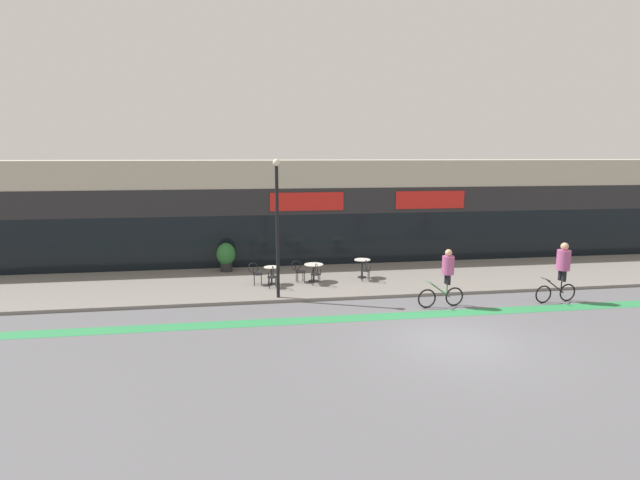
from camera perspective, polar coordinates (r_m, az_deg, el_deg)
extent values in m
plane|color=#5B5B60|center=(14.98, 15.21, -11.14)|extent=(120.00, 120.00, 0.00)
cube|color=slate|center=(21.47, 7.38, -4.33)|extent=(40.00, 5.50, 0.12)
cube|color=#B2A899|center=(25.58, 4.55, 3.52)|extent=(40.00, 4.00, 4.99)
cube|color=black|center=(23.84, 5.60, 0.20)|extent=(38.80, 0.10, 2.40)
cube|color=#232326|center=(23.63, 5.66, 4.52)|extent=(39.20, 0.14, 1.20)
cube|color=red|center=(23.01, -1.50, 4.42)|extent=(3.41, 0.08, 0.84)
cube|color=red|center=(24.48, 12.47, 4.51)|extent=(3.41, 0.08, 0.84)
cube|color=#2D844C|center=(17.12, 11.86, -8.33)|extent=(36.00, 0.70, 0.01)
cylinder|color=black|center=(20.19, -5.54, -5.00)|extent=(0.33, 0.33, 0.02)
cylinder|color=black|center=(20.11, -5.56, -4.09)|extent=(0.07, 0.07, 0.68)
cylinder|color=silver|center=(20.02, -5.57, -3.10)|extent=(0.60, 0.60, 0.02)
cylinder|color=black|center=(20.51, -0.73, -4.72)|extent=(0.43, 0.43, 0.02)
cylinder|color=black|center=(20.43, -0.73, -3.80)|extent=(0.07, 0.07, 0.70)
cylinder|color=silver|center=(20.35, -0.73, -2.82)|extent=(0.77, 0.77, 0.02)
cylinder|color=black|center=(21.22, 4.83, -4.26)|extent=(0.37, 0.37, 0.02)
cylinder|color=black|center=(21.14, 4.84, -3.30)|extent=(0.07, 0.07, 0.75)
cylinder|color=silver|center=(21.05, 4.86, -2.26)|extent=(0.68, 0.68, 0.02)
cylinder|color=black|center=(19.55, -5.47, -4.21)|extent=(0.44, 0.44, 0.03)
cylinder|color=black|center=(19.72, -5.93, -4.77)|extent=(0.03, 0.03, 0.42)
cylinder|color=black|center=(19.76, -5.12, -4.72)|extent=(0.03, 0.03, 0.42)
cylinder|color=black|center=(19.45, -5.80, -4.97)|extent=(0.03, 0.03, 0.42)
cylinder|color=black|center=(19.49, -4.98, -4.92)|extent=(0.03, 0.03, 0.42)
torus|color=black|center=(19.33, -5.40, -3.57)|extent=(0.07, 0.41, 0.41)
cylinder|color=black|center=(19.33, -5.90, -3.99)|extent=(0.03, 0.03, 0.23)
cylinder|color=black|center=(19.38, -4.89, -3.93)|extent=(0.03, 0.03, 0.23)
cylinder|color=black|center=(20.06, -7.13, -3.88)|extent=(0.41, 0.41, 0.03)
cylinder|color=black|center=(20.25, -6.72, -4.39)|extent=(0.03, 0.03, 0.42)
cylinder|color=black|center=(19.98, -6.72, -4.59)|extent=(0.03, 0.03, 0.42)
cylinder|color=black|center=(20.25, -7.52, -4.41)|extent=(0.03, 0.03, 0.42)
cylinder|color=black|center=(19.98, -7.52, -4.61)|extent=(0.03, 0.03, 0.42)
torus|color=black|center=(20.00, -7.64, -3.16)|extent=(0.41, 0.04, 0.41)
cylinder|color=black|center=(20.20, -7.62, -3.42)|extent=(0.03, 0.03, 0.23)
cylinder|color=black|center=(19.87, -7.63, -3.64)|extent=(0.03, 0.03, 0.23)
cylinder|color=black|center=(19.88, -0.51, -3.93)|extent=(0.43, 0.43, 0.03)
cylinder|color=black|center=(20.04, -0.98, -4.48)|extent=(0.03, 0.03, 0.42)
cylinder|color=black|center=(20.10, -0.20, -4.44)|extent=(0.03, 0.03, 0.42)
cylinder|color=black|center=(19.78, -0.82, -4.67)|extent=(0.03, 0.03, 0.42)
cylinder|color=black|center=(19.83, -0.02, -4.63)|extent=(0.03, 0.03, 0.42)
torus|color=black|center=(19.66, -0.40, -3.30)|extent=(0.06, 0.41, 0.41)
cylinder|color=black|center=(19.66, -0.89, -3.70)|extent=(0.03, 0.03, 0.23)
cylinder|color=black|center=(19.73, 0.09, -3.65)|extent=(0.03, 0.03, 0.23)
cylinder|color=black|center=(20.34, -2.27, -3.62)|extent=(0.44, 0.44, 0.03)
cylinder|color=black|center=(20.56, -1.97, -4.12)|extent=(0.03, 0.03, 0.42)
cylinder|color=black|center=(20.30, -1.79, -4.30)|extent=(0.03, 0.03, 0.42)
cylinder|color=black|center=(20.50, -2.73, -4.16)|extent=(0.03, 0.03, 0.42)
cylinder|color=black|center=(20.23, -2.56, -4.35)|extent=(0.03, 0.03, 0.42)
torus|color=black|center=(20.25, -2.74, -2.92)|extent=(0.41, 0.07, 0.41)
cylinder|color=black|center=(20.44, -2.84, -3.19)|extent=(0.03, 0.03, 0.23)
cylinder|color=black|center=(20.12, -2.63, -3.40)|extent=(0.03, 0.03, 0.23)
cylinder|color=black|center=(20.61, 5.20, -3.48)|extent=(0.43, 0.43, 0.03)
cylinder|color=black|center=(20.77, 4.75, -4.00)|extent=(0.03, 0.03, 0.42)
cylinder|color=black|center=(20.81, 5.51, -3.99)|extent=(0.03, 0.03, 0.42)
cylinder|color=black|center=(20.50, 4.87, -4.19)|extent=(0.03, 0.03, 0.42)
cylinder|color=black|center=(20.55, 5.64, -4.17)|extent=(0.03, 0.03, 0.42)
torus|color=black|center=(20.38, 5.29, -2.87)|extent=(0.06, 0.41, 0.41)
cylinder|color=black|center=(20.39, 4.81, -3.25)|extent=(0.03, 0.03, 0.23)
cylinder|color=black|center=(20.44, 5.76, -3.23)|extent=(0.03, 0.03, 0.23)
cylinder|color=#232326|center=(22.60, -10.65, -2.99)|extent=(0.52, 0.52, 0.43)
ellipsoid|color=#28662D|center=(22.48, -10.70, -1.58)|extent=(0.83, 0.83, 0.99)
cylinder|color=black|center=(17.83, -4.89, 0.86)|extent=(0.12, 0.12, 4.78)
sphere|color=beige|center=(17.62, -5.01, 8.81)|extent=(0.26, 0.26, 0.26)
torus|color=black|center=(17.76, 12.12, -6.55)|extent=(0.67, 0.10, 0.67)
torus|color=black|center=(18.22, 15.10, -6.26)|extent=(0.67, 0.10, 0.67)
cylinder|color=#2D753D|center=(17.88, 13.51, -5.54)|extent=(0.81, 0.10, 0.61)
cylinder|color=#2D753D|center=(18.02, 14.31, -5.62)|extent=(0.04, 0.04, 0.47)
cylinder|color=#2D753D|center=(17.63, 12.33, -4.76)|extent=(0.06, 0.48, 0.03)
cylinder|color=black|center=(17.85, 14.48, -4.42)|extent=(0.15, 0.15, 0.35)
cylinder|color=black|center=(17.99, 14.25, -4.30)|extent=(0.15, 0.15, 0.35)
cylinder|color=#A84C7F|center=(17.81, 14.43, -2.81)|extent=(0.45, 0.45, 0.64)
sphere|color=tan|center=(17.72, 14.49, -1.42)|extent=(0.24, 0.24, 0.24)
torus|color=black|center=(19.63, 24.17, -5.68)|extent=(0.65, 0.10, 0.65)
torus|color=black|center=(20.25, 26.43, -5.39)|extent=(0.65, 0.10, 0.65)
cylinder|color=black|center=(19.84, 25.26, -4.78)|extent=(0.78, 0.11, 0.59)
cylinder|color=black|center=(20.01, 25.86, -4.84)|extent=(0.04, 0.04, 0.45)
cylinder|color=black|center=(19.53, 24.39, -4.10)|extent=(0.07, 0.48, 0.03)
cylinder|color=black|center=(19.85, 26.11, -3.71)|extent=(0.18, 0.18, 0.40)
cylinder|color=black|center=(19.99, 25.78, -3.60)|extent=(0.18, 0.18, 0.40)
cylinder|color=#A84C7F|center=(19.81, 26.07, -2.08)|extent=(0.51, 0.51, 0.72)
sphere|color=tan|center=(19.72, 26.17, -0.66)|extent=(0.27, 0.27, 0.27)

